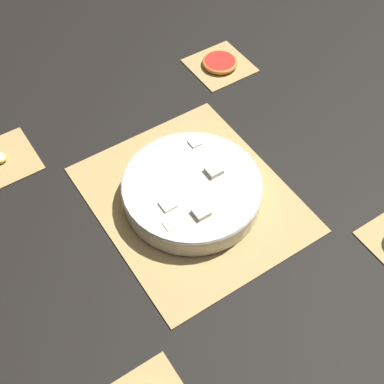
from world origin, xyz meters
TOP-DOWN VIEW (x-y plane):
  - ground_plane at (0.00, 0.00)m, footprint 6.00×6.00m
  - bamboo_mat_center at (0.00, 0.00)m, footprint 0.45×0.39m
  - coaster_mat_near_right at (0.33, -0.30)m, footprint 0.15×0.15m
  - coaster_mat_far_right at (0.33, 0.30)m, footprint 0.15×0.15m
  - fruit_salad_bowl at (-0.00, 0.00)m, footprint 0.30×0.30m
  - banana_coin_single at (0.33, 0.30)m, footprint 0.03×0.03m
  - grapefruit_slice at (0.33, -0.30)m, footprint 0.09×0.09m

SIDE VIEW (x-z plane):
  - ground_plane at x=0.00m, z-range 0.00..0.00m
  - coaster_mat_near_right at x=0.33m, z-range 0.00..0.01m
  - coaster_mat_far_right at x=0.33m, z-range 0.00..0.01m
  - bamboo_mat_center at x=0.00m, z-range 0.00..0.01m
  - banana_coin_single at x=0.33m, z-range 0.01..0.01m
  - grapefruit_slice at x=0.33m, z-range 0.01..0.02m
  - fruit_salad_bowl at x=0.00m, z-range 0.00..0.07m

